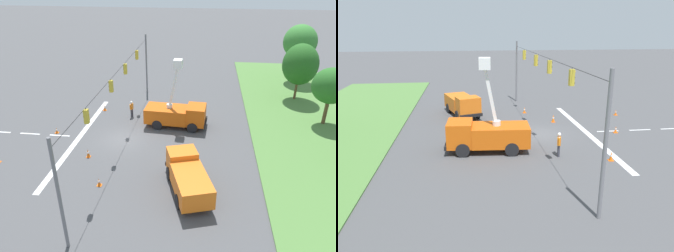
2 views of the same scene
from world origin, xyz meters
TOP-DOWN VIEW (x-y plane):
  - ground_plane at (0.00, 0.00)m, footprint 200.00×200.00m
  - lane_markings at (0.00, -5.65)m, footprint 17.60×15.25m
  - signal_gantry at (-0.01, -0.00)m, footprint 26.20×0.33m
  - utility_truck_bucket_lift at (-3.41, 4.74)m, footprint 2.84×6.26m
  - utility_truck_support_near at (6.91, 6.54)m, footprint 6.21×3.91m
  - road_worker at (-5.10, -0.23)m, footprint 0.63×0.34m
  - traffic_cone_foreground_left at (7.16, 0.02)m, footprint 0.36×0.36m
  - traffic_cone_foreground_right at (3.39, -2.12)m, footprint 0.36×0.36m
  - traffic_cone_mid_left at (-0.48, -6.65)m, footprint 0.36×0.36m
  - traffic_cone_mid_right at (5.11, -9.24)m, footprint 0.36×0.36m
  - traffic_cone_near_bucket at (-6.32, -3.61)m, footprint 0.36×0.36m

SIDE VIEW (x-z plane):
  - ground_plane at x=0.00m, z-range 0.00..0.00m
  - lane_markings at x=0.00m, z-range 0.00..0.01m
  - traffic_cone_mid_right at x=5.11m, z-range -0.02..0.57m
  - traffic_cone_mid_left at x=-0.48m, z-range -0.02..0.58m
  - traffic_cone_foreground_left at x=7.16m, z-range -0.01..0.63m
  - traffic_cone_near_bucket at x=-6.32m, z-range -0.01..0.64m
  - traffic_cone_foreground_right at x=3.39m, z-range 0.00..0.75m
  - road_worker at x=-5.10m, z-range 0.11..1.88m
  - utility_truck_support_near at x=6.91m, z-range 0.08..2.37m
  - utility_truck_bucket_lift at x=-3.41m, z-range -2.01..4.82m
  - signal_gantry at x=-0.01m, z-range 0.98..8.18m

